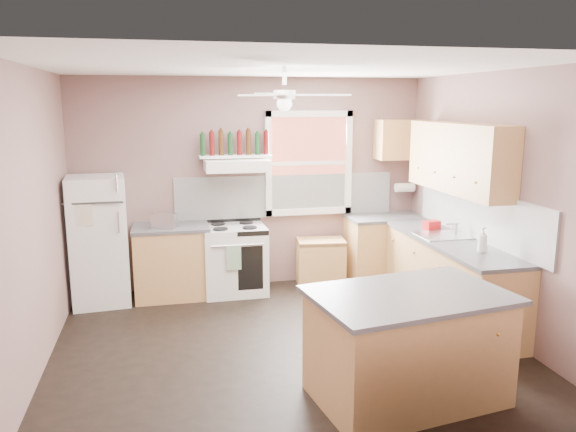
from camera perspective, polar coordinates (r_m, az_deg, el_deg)
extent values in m
plane|color=black|center=(5.77, -0.33, -12.89)|extent=(4.50, 4.50, 0.00)
plane|color=white|center=(5.27, -0.36, 14.94)|extent=(4.50, 4.50, 0.00)
cube|color=#755853|center=(7.33, -3.71, 3.34)|extent=(4.50, 0.05, 2.70)
cube|color=#755853|center=(6.24, 20.52, 1.23)|extent=(0.05, 4.00, 2.70)
cube|color=#755853|center=(5.37, -24.80, -0.67)|extent=(0.05, 4.00, 2.70)
cube|color=white|center=(7.39, -0.19, 2.07)|extent=(2.90, 0.03, 0.55)
cube|color=white|center=(6.50, 18.69, 0.16)|extent=(0.03, 2.60, 0.55)
cube|color=brown|center=(7.40, 2.09, 5.40)|extent=(1.00, 0.02, 1.20)
cube|color=white|center=(7.38, 2.14, 5.37)|extent=(1.16, 0.07, 1.36)
cube|color=white|center=(7.03, -18.66, -2.40)|extent=(0.70, 0.69, 1.54)
cube|color=#B7864C|center=(7.11, -11.69, -4.70)|extent=(0.90, 0.60, 0.86)
cube|color=#464648|center=(7.00, -11.84, -1.16)|extent=(0.92, 0.62, 0.04)
cube|color=silver|center=(6.87, -12.46, -0.50)|extent=(0.32, 0.24, 0.18)
cube|color=white|center=(7.15, -5.47, -4.42)|extent=(0.78, 0.65, 0.86)
cube|color=white|center=(6.99, -5.26, 5.16)|extent=(0.78, 0.50, 0.14)
cube|color=white|center=(7.10, -5.40, 6.07)|extent=(0.90, 0.26, 0.03)
cube|color=#B7864C|center=(7.46, 3.34, -4.70)|extent=(0.66, 0.48, 0.61)
cube|color=#B7864C|center=(7.67, 9.82, -3.45)|extent=(1.00, 0.60, 0.86)
cube|color=#B7864C|center=(6.54, 16.13, -6.35)|extent=(0.60, 2.20, 0.86)
cube|color=#464648|center=(7.57, 9.94, -0.16)|extent=(1.02, 0.62, 0.04)
cube|color=#464648|center=(6.42, 16.27, -2.53)|extent=(0.62, 2.22, 0.04)
cube|color=silver|center=(6.58, 15.45, -2.00)|extent=(0.55, 0.45, 0.03)
cylinder|color=silver|center=(6.64, 16.70, -1.29)|extent=(0.03, 0.03, 0.14)
cube|color=#B7864C|center=(6.51, 16.95, 5.67)|extent=(0.33, 1.80, 0.76)
cube|color=#B7864C|center=(7.63, 11.23, 7.63)|extent=(0.60, 0.33, 0.52)
cylinder|color=white|center=(7.77, 11.77, 2.85)|extent=(0.26, 0.12, 0.12)
cube|color=#B7864C|center=(4.76, 12.01, -12.99)|extent=(1.58, 1.13, 0.86)
cube|color=#464648|center=(4.59, 12.24, -7.87)|extent=(1.67, 1.23, 0.04)
cylinder|color=white|center=(5.26, -0.36, 12.22)|extent=(0.20, 0.20, 0.08)
imported|color=silver|center=(5.94, 19.16, -2.34)|extent=(0.13, 0.13, 0.26)
cube|color=red|center=(6.90, 14.40, -0.88)|extent=(0.20, 0.15, 0.10)
cylinder|color=#143819|center=(7.05, -8.67, 7.17)|extent=(0.06, 0.06, 0.27)
cylinder|color=#590F0F|center=(7.05, -7.74, 7.29)|extent=(0.06, 0.06, 0.29)
cylinder|color=#3F230F|center=(7.06, -6.81, 7.40)|extent=(0.06, 0.06, 0.31)
cylinder|color=#143819|center=(7.08, -5.88, 7.26)|extent=(0.06, 0.06, 0.27)
cylinder|color=#590F0F|center=(7.09, -4.96, 7.37)|extent=(0.06, 0.06, 0.29)
cylinder|color=#3F230F|center=(7.11, -4.04, 7.47)|extent=(0.06, 0.06, 0.31)
cylinder|color=#143819|center=(7.13, -3.12, 7.33)|extent=(0.06, 0.06, 0.27)
cylinder|color=#590F0F|center=(7.15, -2.21, 7.43)|extent=(0.06, 0.06, 0.29)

